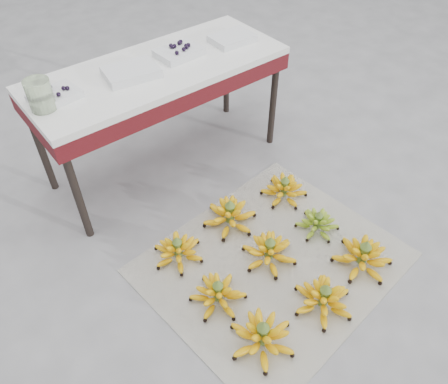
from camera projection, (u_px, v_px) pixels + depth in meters
ground at (286, 250)px, 2.38m from camera, size 60.00×60.00×0.00m
newspaper_mat at (272, 262)px, 2.31m from camera, size 1.34×1.17×0.01m
bunch_front_left at (262, 336)px, 1.94m from camera, size 0.33×0.33×0.18m
bunch_front_center at (323, 299)px, 2.08m from camera, size 0.37×0.37×0.18m
bunch_front_right at (363, 257)px, 2.25m from camera, size 0.38×0.38×0.19m
bunch_mid_left at (218, 294)px, 2.10m from camera, size 0.28×0.28×0.17m
bunch_mid_center at (269, 252)px, 2.28m from camera, size 0.38×0.38×0.18m
bunch_mid_right at (317, 223)px, 2.44m from camera, size 0.24×0.24×0.15m
bunch_back_left at (178, 250)px, 2.29m from camera, size 0.30×0.30×0.16m
bunch_back_center at (230, 215)px, 2.46m from camera, size 0.40×0.40×0.19m
bunch_back_right at (284, 190)px, 2.62m from camera, size 0.28×0.28×0.17m
vendor_table at (159, 79)px, 2.46m from camera, size 1.47×0.59×0.70m
tray_far_left at (54, 96)px, 2.15m from camera, size 0.25×0.19×0.06m
tray_left at (131, 72)px, 2.31m from camera, size 0.31×0.24×0.04m
tray_right at (179, 52)px, 2.48m from camera, size 0.26×0.19×0.06m
tray_far_right at (232, 38)px, 2.60m from camera, size 0.25×0.19×0.04m
glass_jar at (40, 95)px, 2.05m from camera, size 0.14×0.14×0.15m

